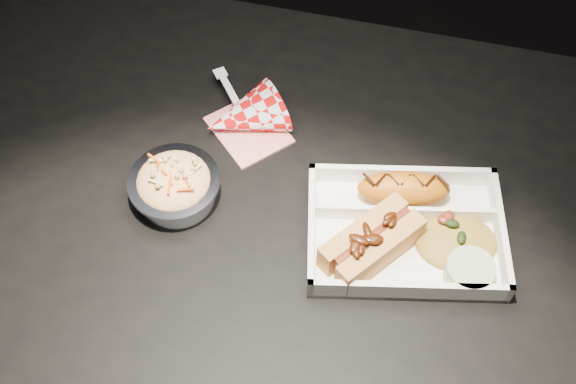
# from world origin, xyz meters

# --- Properties ---
(dining_table) EXTENTS (1.20, 0.80, 0.75)m
(dining_table) POSITION_xyz_m (0.00, 0.00, 0.66)
(dining_table) COLOR black
(dining_table) RESTS_ON ground
(food_tray) EXTENTS (0.28, 0.23, 0.04)m
(food_tray) POSITION_xyz_m (0.15, 0.01, 0.76)
(food_tray) COLOR white
(food_tray) RESTS_ON dining_table
(fried_pastry) EXTENTS (0.13, 0.07, 0.05)m
(fried_pastry) POSITION_xyz_m (0.14, 0.07, 0.78)
(fried_pastry) COLOR #BF6413
(fried_pastry) RESTS_ON food_tray
(hotdog) EXTENTS (0.13, 0.14, 0.06)m
(hotdog) POSITION_xyz_m (0.11, -0.02, 0.78)
(hotdog) COLOR #CA8745
(hotdog) RESTS_ON food_tray
(fried_rice_mound) EXTENTS (0.12, 0.11, 0.03)m
(fried_rice_mound) POSITION_xyz_m (0.21, 0.02, 0.77)
(fried_rice_mound) COLOR #A88431
(fried_rice_mound) RESTS_ON food_tray
(cupcake_liner) EXTENTS (0.06, 0.06, 0.03)m
(cupcake_liner) POSITION_xyz_m (0.23, -0.03, 0.77)
(cupcake_liner) COLOR #A7BA8D
(cupcake_liner) RESTS_ON food_tray
(foil_coleslaw_cup) EXTENTS (0.12, 0.12, 0.06)m
(foil_coleslaw_cup) POSITION_xyz_m (-0.16, 0.00, 0.78)
(foil_coleslaw_cup) COLOR silver
(foil_coleslaw_cup) RESTS_ON dining_table
(napkin_fork) EXTENTS (0.16, 0.16, 0.10)m
(napkin_fork) POSITION_xyz_m (-0.11, 0.15, 0.77)
(napkin_fork) COLOR red
(napkin_fork) RESTS_ON dining_table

